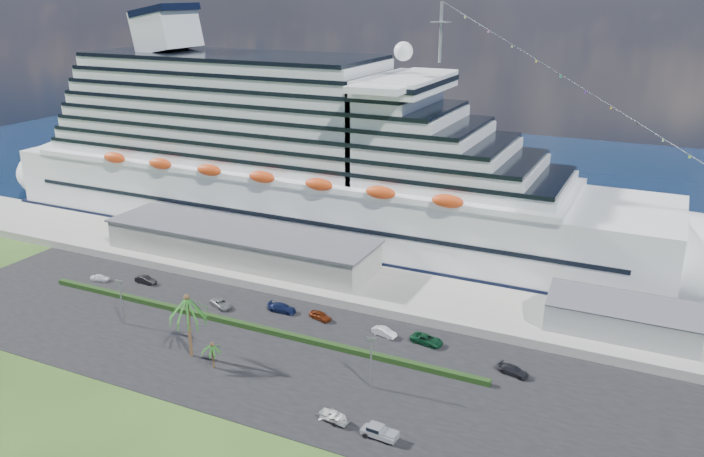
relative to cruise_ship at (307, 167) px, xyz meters
The scene contains 22 objects.
ground 69.56m from the cruise_ship, 71.40° to the right, with size 420.00×420.00×0.00m, color #2A4416.
asphalt_lot 59.58m from the cruise_ship, 67.89° to the right, with size 140.00×38.00×0.12m, color black.
wharf 35.90m from the cruise_ship, 48.10° to the right, with size 240.00×20.00×1.80m, color gray.
water 71.40m from the cruise_ship, 71.93° to the left, with size 420.00×160.00×0.02m, color black.
cruise_ship is the anchor object (origin of this frame).
terminal_building 26.92m from the cruise_ship, 98.22° to the right, with size 61.00×15.00×6.30m.
port_shed 78.32m from the cruise_ship, 18.08° to the right, with size 24.00×12.31×7.37m.
hedge 52.41m from the cruise_ship, 74.26° to the right, with size 88.00×1.10×0.90m, color black.
lamp_post_left 57.50m from the cruise_ship, 96.59° to the right, with size 1.60×0.35×8.27m.
lamp_post_right 70.64m from the cruise_ship, 53.44° to the right, with size 1.60×0.35×8.27m.
palm_tall 61.56m from the cruise_ship, 79.12° to the right, with size 8.82×8.82×11.13m.
palm_short 65.13m from the cruise_ship, 74.52° to the right, with size 3.53×3.53×4.56m.
parked_car_0 52.38m from the cruise_ship, 119.15° to the right, with size 1.55×3.86×1.32m, color white.
parked_car_1 46.08m from the cruise_ship, 110.31° to the right, with size 1.60×4.58×1.51m, color black.
parked_car_2 46.15m from the cruise_ship, 83.22° to the right, with size 2.31×5.01×1.39m, color gray.
parked_car_3 45.91m from the cruise_ship, 67.58° to the right, with size 2.21×5.43×1.57m, color #131D45.
parked_car_4 49.03m from the cruise_ship, 58.47° to the right, with size 1.78×4.43×1.51m, color #66250D.
parked_car_5 57.01m from the cruise_ship, 47.45° to the right, with size 1.55×4.45×1.47m, color #BBBCC3.
parked_car_6 61.76m from the cruise_ship, 41.78° to the right, with size 2.56×5.54×1.54m, color #0F3C23.
parked_car_7 75.55m from the cruise_ship, 35.88° to the right, with size 1.97×4.84×1.40m, color black.
pickup_truck 83.36m from the cruise_ship, 54.56° to the right, with size 5.06×2.10×1.75m.
boat_trailer 79.27m from the cruise_ship, 58.45° to the right, with size 5.44×3.96×1.51m.
Camera 1 is at (55.66, -73.17, 55.96)m, focal length 35.00 mm.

